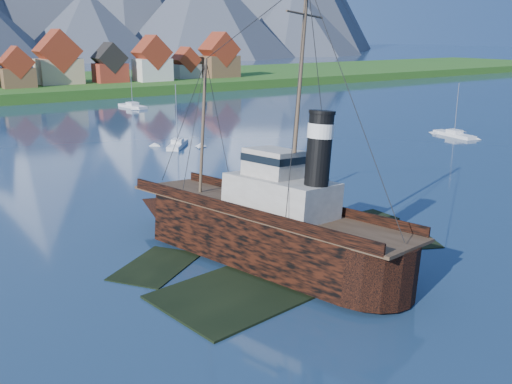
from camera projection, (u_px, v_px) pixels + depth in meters
ground at (282, 266)px, 48.92m from camera, size 1400.00×1400.00×0.00m
shoal at (284, 257)px, 51.69m from camera, size 31.71×21.24×1.14m
tugboat_wreck at (253, 223)px, 50.36m from camera, size 7.22×31.10×24.65m
sailboat_d at (178, 145)px, 99.61m from camera, size 6.86×7.72×11.31m
sailboat_e at (133, 107)px, 150.57m from camera, size 4.10×10.82×12.24m
sailboat_f at (454, 135)px, 109.45m from camera, size 3.71×9.44×10.60m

